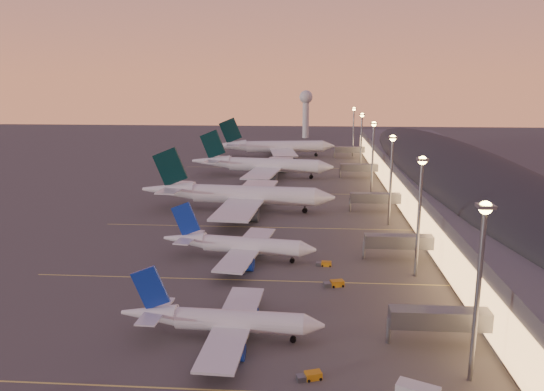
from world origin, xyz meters
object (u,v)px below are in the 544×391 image
at_px(airliner_narrow_north, 238,245).
at_px(radar_tower, 306,106).
at_px(baggage_tug_c, 324,264).
at_px(airliner_narrow_south, 222,320).
at_px(baggage_tug_d, 335,284).
at_px(baggage_tug_a, 310,376).
at_px(airliner_wide_far, 274,147).
at_px(airliner_wide_mid, 261,165).
at_px(airliner_wide_near, 237,195).
at_px(baggage_tug_b, 437,321).

bearing_deg(airliner_narrow_north, radar_tower, 95.12).
distance_m(airliner_narrow_north, radar_tower, 253.01).
xyz_separation_m(airliner_narrow_north, baggage_tug_c, (19.93, -3.22, -2.93)).
height_order(airliner_narrow_south, baggage_tug_d, airliner_narrow_south).
relative_size(baggage_tug_a, baggage_tug_c, 1.08).
relative_size(airliner_wide_far, baggage_tug_a, 17.18).
xyz_separation_m(airliner_wide_mid, baggage_tug_a, (20.81, -153.40, -4.59)).
distance_m(radar_tower, baggage_tug_a, 302.17).
distance_m(airliner_narrow_south, airliner_wide_far, 199.67).
bearing_deg(airliner_wide_mid, radar_tower, 91.06).
relative_size(radar_tower, baggage_tug_d, 7.45).
xyz_separation_m(airliner_wide_near, baggage_tug_d, (28.20, -60.63, -4.58)).
distance_m(airliner_wide_near, baggage_tug_c, 55.69).
relative_size(airliner_wide_mid, baggage_tug_a, 16.20).
height_order(airliner_wide_mid, baggage_tug_c, airliner_wide_mid).
relative_size(airliner_narrow_south, airliner_wide_far, 0.52).
distance_m(airliner_narrow_north, baggage_tug_b, 49.29).
relative_size(baggage_tug_c, baggage_tug_d, 0.81).
xyz_separation_m(radar_tower, baggage_tug_c, (6.73, -255.21, -21.40)).
bearing_deg(airliner_wide_far, baggage_tug_a, -92.78).
xyz_separation_m(baggage_tug_a, baggage_tug_b, (21.87, 18.92, 0.02)).
height_order(airliner_wide_near, airliner_wide_mid, airliner_wide_near).
xyz_separation_m(airliner_narrow_south, airliner_narrow_north, (-2.39, 38.36, 0.29)).
bearing_deg(baggage_tug_c, baggage_tug_d, -77.95).
distance_m(airliner_narrow_south, baggage_tug_d, 30.36).
height_order(airliner_wide_mid, baggage_tug_d, airliner_wide_mid).
bearing_deg(radar_tower, airliner_wide_far, -99.95).
relative_size(airliner_wide_near, radar_tower, 1.92).
bearing_deg(airliner_narrow_south, baggage_tug_c, 66.28).
bearing_deg(airliner_wide_far, baggage_tug_b, -85.89).
bearing_deg(baggage_tug_c, radar_tower, 95.11).
relative_size(radar_tower, baggage_tug_a, 8.55).
height_order(airliner_narrow_south, radar_tower, radar_tower).
distance_m(airliner_wide_far, baggage_tug_b, 196.18).
xyz_separation_m(airliner_wide_mid, baggage_tug_d, (25.74, -119.07, -4.51)).
distance_m(airliner_wide_mid, baggage_tug_a, 154.88).
xyz_separation_m(airliner_wide_near, baggage_tug_a, (23.27, -94.96, -4.66)).
bearing_deg(baggage_tug_c, airliner_narrow_south, -112.93).
relative_size(baggage_tug_b, baggage_tug_d, 0.88).
relative_size(airliner_wide_near, baggage_tug_a, 16.43).
bearing_deg(airliner_wide_near, airliner_wide_far, 92.71).
height_order(airliner_wide_near, baggage_tug_b, airliner_wide_near).
xyz_separation_m(airliner_narrow_south, baggage_tug_c, (17.54, 35.14, -2.64)).
relative_size(airliner_narrow_north, airliner_wide_mid, 0.60).
bearing_deg(baggage_tug_b, baggage_tug_d, 131.96).
bearing_deg(airliner_wide_near, baggage_tug_c, -56.97).
height_order(airliner_narrow_north, radar_tower, radar_tower).
xyz_separation_m(radar_tower, baggage_tug_d, (8.49, -267.06, -21.32)).
height_order(airliner_narrow_south, airliner_wide_near, airliner_wide_near).
relative_size(radar_tower, baggage_tug_c, 9.22).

